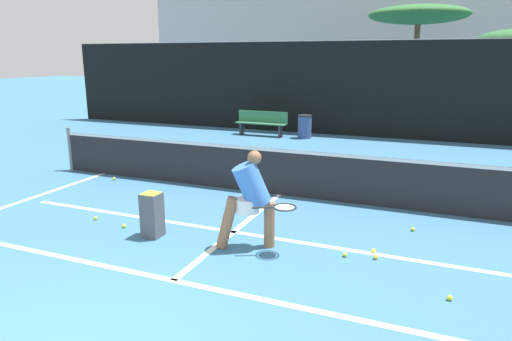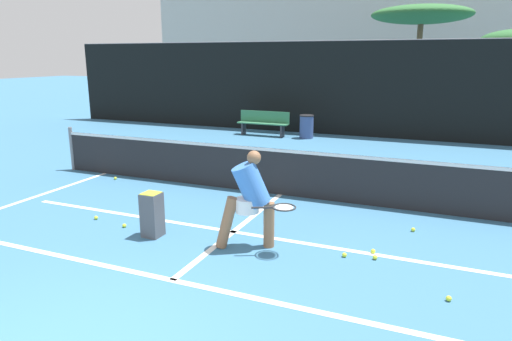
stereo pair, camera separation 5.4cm
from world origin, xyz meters
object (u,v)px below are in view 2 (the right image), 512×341
object	(u,v)px
player_practicing	(250,197)
courtside_bench	(264,122)
parked_car	(354,110)
ball_hopper	(152,214)
trash_bin	(306,127)

from	to	relation	value
player_practicing	courtside_bench	distance (m)	9.90
player_practicing	parked_car	world-z (taller)	player_practicing
ball_hopper	trash_bin	bearing A→B (deg)	92.15
player_practicing	ball_hopper	bearing A→B (deg)	161.57
courtside_bench	trash_bin	bearing A→B (deg)	2.45
courtside_bench	parked_car	xyz separation A→B (m)	(2.36, 4.34, 0.09)
ball_hopper	parked_car	distance (m)	13.80
player_practicing	courtside_bench	size ratio (longest dim) A/B	0.78
ball_hopper	parked_car	xyz separation A→B (m)	(0.42, 13.80, 0.19)
ball_hopper	player_practicing	bearing A→B (deg)	7.30
ball_hopper	courtside_bench	bearing A→B (deg)	101.58
ball_hopper	parked_car	size ratio (longest dim) A/B	0.16
trash_bin	parked_car	world-z (taller)	parked_car
player_practicing	trash_bin	size ratio (longest dim) A/B	1.83
player_practicing	trash_bin	xyz separation A→B (m)	(-1.94, 9.30, -0.38)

